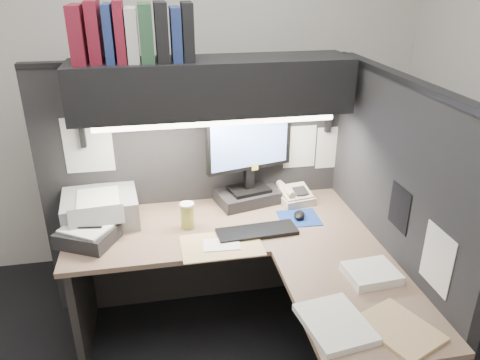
# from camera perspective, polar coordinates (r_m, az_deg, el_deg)

# --- Properties ---
(wall_back) EXTENTS (3.50, 0.04, 2.70)m
(wall_back) POSITION_cam_1_polar(r_m,az_deg,el_deg) (3.40, -7.17, 11.48)
(wall_back) COLOR silver
(wall_back) RESTS_ON floor
(partition_back) EXTENTS (1.90, 0.06, 1.60)m
(partition_back) POSITION_cam_1_polar(r_m,az_deg,el_deg) (3.04, -5.29, -0.98)
(partition_back) COLOR black
(partition_back) RESTS_ON floor
(partition_right) EXTENTS (0.06, 1.50, 1.60)m
(partition_right) POSITION_cam_1_polar(r_m,az_deg,el_deg) (2.65, 17.51, -6.09)
(partition_right) COLOR black
(partition_right) RESTS_ON floor
(desk) EXTENTS (1.70, 1.53, 0.73)m
(desk) POSITION_cam_1_polar(r_m,az_deg,el_deg) (2.52, 6.71, -16.63)
(desk) COLOR #816552
(desk) RESTS_ON floor
(overhead_shelf) EXTENTS (1.55, 0.34, 0.30)m
(overhead_shelf) POSITION_cam_1_polar(r_m,az_deg,el_deg) (2.65, -3.38, 11.35)
(overhead_shelf) COLOR black
(overhead_shelf) RESTS_ON partition_back
(task_light_tube) EXTENTS (1.32, 0.04, 0.04)m
(task_light_tube) POSITION_cam_1_polar(r_m,az_deg,el_deg) (2.56, -2.87, 6.96)
(task_light_tube) COLOR white
(task_light_tube) RESTS_ON overhead_shelf
(monitor) EXTENTS (0.55, 0.33, 0.60)m
(monitor) POSITION_cam_1_polar(r_m,az_deg,el_deg) (2.90, 1.12, 1.50)
(monitor) COLOR black
(monitor) RESTS_ON desk
(keyboard) EXTENTS (0.46, 0.18, 0.02)m
(keyboard) POSITION_cam_1_polar(r_m,az_deg,el_deg) (2.65, 2.08, -6.30)
(keyboard) COLOR black
(keyboard) RESTS_ON desk
(mousepad) EXTENTS (0.24, 0.22, 0.00)m
(mousepad) POSITION_cam_1_polar(r_m,az_deg,el_deg) (2.83, 7.19, -4.62)
(mousepad) COLOR navy
(mousepad) RESTS_ON desk
(mouse) EXTENTS (0.10, 0.12, 0.04)m
(mouse) POSITION_cam_1_polar(r_m,az_deg,el_deg) (2.82, 7.24, -4.24)
(mouse) COLOR black
(mouse) RESTS_ON mousepad
(telephone) EXTENTS (0.23, 0.24, 0.08)m
(telephone) POSITION_cam_1_polar(r_m,az_deg,el_deg) (3.01, 6.70, -1.91)
(telephone) COLOR #C5B698
(telephone) RESTS_ON desk
(coffee_cup) EXTENTS (0.10, 0.10, 0.14)m
(coffee_cup) POSITION_cam_1_polar(r_m,az_deg,el_deg) (2.70, -6.44, -4.42)
(coffee_cup) COLOR #C3B94E
(coffee_cup) RESTS_ON desk
(printer) EXTENTS (0.45, 0.39, 0.17)m
(printer) POSITION_cam_1_polar(r_m,az_deg,el_deg) (2.86, -16.62, -3.35)
(printer) COLOR gray
(printer) RESTS_ON desk
(notebook_stack) EXTENTS (0.36, 0.34, 0.09)m
(notebook_stack) POSITION_cam_1_polar(r_m,az_deg,el_deg) (2.68, -18.09, -6.48)
(notebook_stack) COLOR black
(notebook_stack) RESTS_ON desk
(open_folder) EXTENTS (0.44, 0.29, 0.01)m
(open_folder) POSITION_cam_1_polar(r_m,az_deg,el_deg) (2.54, -2.27, -7.97)
(open_folder) COLOR tan
(open_folder) RESTS_ON desk
(paper_stack_a) EXTENTS (0.25, 0.22, 0.05)m
(paper_stack_a) POSITION_cam_1_polar(r_m,az_deg,el_deg) (2.38, 15.70, -10.90)
(paper_stack_a) COLOR white
(paper_stack_a) RESTS_ON desk
(paper_stack_b) EXTENTS (0.29, 0.34, 0.03)m
(paper_stack_b) POSITION_cam_1_polar(r_m,az_deg,el_deg) (2.07, 11.50, -16.78)
(paper_stack_b) COLOR white
(paper_stack_b) RESTS_ON desk
(manila_stack) EXTENTS (0.34, 0.37, 0.02)m
(manila_stack) POSITION_cam_1_polar(r_m,az_deg,el_deg) (2.12, 18.85, -16.84)
(manila_stack) COLOR tan
(manila_stack) RESTS_ON desk
(binder_row) EXTENTS (0.62, 0.25, 0.30)m
(binder_row) POSITION_cam_1_polar(r_m,az_deg,el_deg) (2.57, -12.88, 17.09)
(binder_row) COLOR maroon
(binder_row) RESTS_ON overhead_shelf
(pinned_papers) EXTENTS (1.76, 1.31, 0.51)m
(pinned_papers) POSITION_cam_1_polar(r_m,az_deg,el_deg) (2.66, 3.74, 1.32)
(pinned_papers) COLOR white
(pinned_papers) RESTS_ON partition_back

